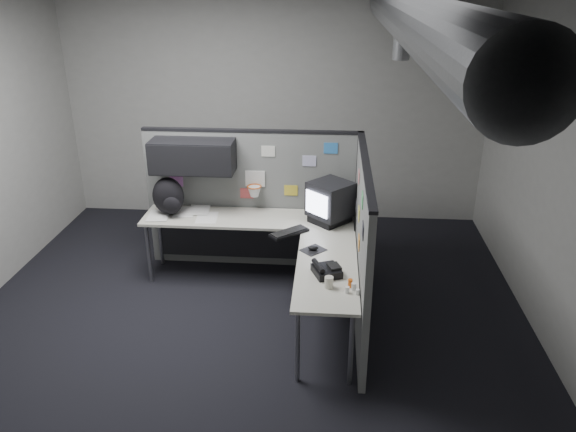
# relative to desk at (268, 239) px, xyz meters

# --- Properties ---
(room) EXTENTS (5.62, 5.62, 3.22)m
(room) POSITION_rel_desk_xyz_m (0.41, -0.70, 1.48)
(room) COLOR black
(room) RESTS_ON ground
(partition_back) EXTENTS (2.44, 0.42, 1.63)m
(partition_back) POSITION_rel_desk_xyz_m (-0.40, 0.53, 0.38)
(partition_back) COLOR slate
(partition_back) RESTS_ON ground
(partition_right) EXTENTS (0.07, 2.23, 1.63)m
(partition_right) POSITION_rel_desk_xyz_m (0.95, -0.49, 0.21)
(partition_right) COLOR slate
(partition_right) RESTS_ON ground
(desk) EXTENTS (2.31, 2.11, 0.73)m
(desk) POSITION_rel_desk_xyz_m (0.00, 0.00, 0.00)
(desk) COLOR beige
(desk) RESTS_ON ground
(monitor) EXTENTS (0.55, 0.55, 0.44)m
(monitor) POSITION_rel_desk_xyz_m (0.65, 0.24, 0.35)
(monitor) COLOR black
(monitor) RESTS_ON desk
(keyboard) EXTENTS (0.41, 0.39, 0.04)m
(keyboard) POSITION_rel_desk_xyz_m (0.24, -0.11, 0.13)
(keyboard) COLOR black
(keyboard) RESTS_ON desk
(mouse) EXTENTS (0.28, 0.28, 0.05)m
(mouse) POSITION_rel_desk_xyz_m (0.50, -0.47, 0.13)
(mouse) COLOR black
(mouse) RESTS_ON desk
(phone) EXTENTS (0.29, 0.31, 0.11)m
(phone) POSITION_rel_desk_xyz_m (0.63, -0.93, 0.16)
(phone) COLOR black
(phone) RESTS_ON desk
(bottles) EXTENTS (0.12, 0.15, 0.08)m
(bottles) POSITION_rel_desk_xyz_m (0.85, -1.19, 0.15)
(bottles) COLOR silver
(bottles) RESTS_ON desk
(cup) EXTENTS (0.08, 0.08, 0.10)m
(cup) POSITION_rel_desk_xyz_m (0.66, -1.15, 0.17)
(cup) COLOR beige
(cup) RESTS_ON desk
(papers) EXTENTS (0.80, 0.54, 0.01)m
(papers) POSITION_rel_desk_xyz_m (-0.93, 0.31, 0.12)
(papers) COLOR white
(papers) RESTS_ON desk
(backpack) EXTENTS (0.39, 0.35, 0.43)m
(backpack) POSITION_rel_desk_xyz_m (-1.12, 0.29, 0.32)
(backpack) COLOR black
(backpack) RESTS_ON desk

